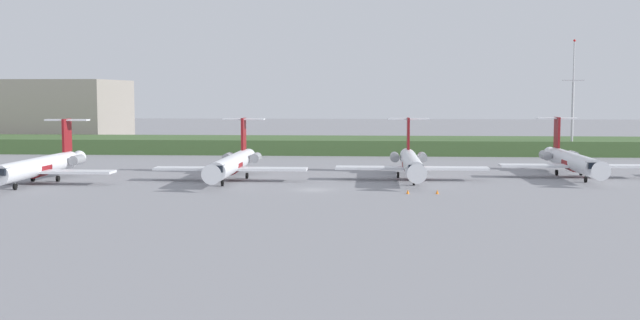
{
  "coord_description": "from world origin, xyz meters",
  "views": [
    {
      "loc": [
        7.77,
        -104.46,
        13.22
      ],
      "look_at": [
        0.0,
        12.23,
        3.0
      ],
      "focal_mm": 43.75,
      "sensor_mm": 36.0,
      "label": 1
    }
  ],
  "objects_px": {
    "regional_jet_second": "(40,166)",
    "regional_jet_fourth": "(411,163)",
    "safety_cone_front_marker": "(408,192)",
    "antenna_mast": "(573,108)",
    "safety_cone_mid_marker": "(437,192)",
    "regional_jet_fifth": "(572,161)",
    "regional_jet_third": "(232,163)"
  },
  "relations": [
    {
      "from": "regional_jet_fourth",
      "to": "safety_cone_mid_marker",
      "type": "xyz_separation_m",
      "value": [
        2.55,
        -17.24,
        -2.26
      ]
    },
    {
      "from": "regional_jet_fifth",
      "to": "safety_cone_mid_marker",
      "type": "xyz_separation_m",
      "value": [
        -22.76,
        -22.39,
        -2.26
      ]
    },
    {
      "from": "regional_jet_second",
      "to": "regional_jet_fourth",
      "type": "distance_m",
      "value": 54.9
    },
    {
      "from": "regional_jet_second",
      "to": "safety_cone_mid_marker",
      "type": "xyz_separation_m",
      "value": [
        56.74,
        -8.47,
        -2.26
      ]
    },
    {
      "from": "regional_jet_fourth",
      "to": "antenna_mast",
      "type": "distance_m",
      "value": 56.19
    },
    {
      "from": "antenna_mast",
      "to": "regional_jet_third",
      "type": "bearing_deg",
      "value": -143.14
    },
    {
      "from": "regional_jet_second",
      "to": "regional_jet_fourth",
      "type": "xyz_separation_m",
      "value": [
        54.19,
        8.77,
        0.0
      ]
    },
    {
      "from": "regional_jet_second",
      "to": "antenna_mast",
      "type": "xyz_separation_m",
      "value": [
        89.03,
        52.24,
        7.36
      ]
    },
    {
      "from": "safety_cone_front_marker",
      "to": "regional_jet_third",
      "type": "bearing_deg",
      "value": 150.45
    },
    {
      "from": "regional_jet_fourth",
      "to": "regional_jet_fifth",
      "type": "distance_m",
      "value": 25.83
    },
    {
      "from": "regional_jet_second",
      "to": "regional_jet_fifth",
      "type": "bearing_deg",
      "value": 9.93
    },
    {
      "from": "antenna_mast",
      "to": "safety_cone_mid_marker",
      "type": "bearing_deg",
      "value": -118.01
    },
    {
      "from": "regional_jet_fifth",
      "to": "antenna_mast",
      "type": "height_order",
      "value": "antenna_mast"
    },
    {
      "from": "regional_jet_fourth",
      "to": "safety_cone_front_marker",
      "type": "distance_m",
      "value": 17.59
    },
    {
      "from": "safety_cone_mid_marker",
      "to": "regional_jet_fifth",
      "type": "bearing_deg",
      "value": 44.53
    },
    {
      "from": "safety_cone_front_marker",
      "to": "regional_jet_second",
      "type": "bearing_deg",
      "value": 170.74
    },
    {
      "from": "regional_jet_fourth",
      "to": "regional_jet_second",
      "type": "bearing_deg",
      "value": -170.81
    },
    {
      "from": "regional_jet_fourth",
      "to": "safety_cone_front_marker",
      "type": "relative_size",
      "value": 56.36
    },
    {
      "from": "regional_jet_fifth",
      "to": "regional_jet_fourth",
      "type": "bearing_deg",
      "value": -168.49
    },
    {
      "from": "antenna_mast",
      "to": "safety_cone_mid_marker",
      "type": "xyz_separation_m",
      "value": [
        -32.29,
        -60.71,
        -9.62
      ]
    },
    {
      "from": "regional_jet_fifth",
      "to": "antenna_mast",
      "type": "bearing_deg",
      "value": 76.04
    },
    {
      "from": "regional_jet_third",
      "to": "safety_cone_mid_marker",
      "type": "distance_m",
      "value": 32.89
    },
    {
      "from": "regional_jet_second",
      "to": "safety_cone_mid_marker",
      "type": "height_order",
      "value": "regional_jet_second"
    },
    {
      "from": "regional_jet_second",
      "to": "safety_cone_front_marker",
      "type": "height_order",
      "value": "regional_jet_second"
    },
    {
      "from": "safety_cone_front_marker",
      "to": "safety_cone_mid_marker",
      "type": "height_order",
      "value": "same"
    },
    {
      "from": "regional_jet_second",
      "to": "regional_jet_fifth",
      "type": "height_order",
      "value": "same"
    },
    {
      "from": "regional_jet_third",
      "to": "safety_cone_front_marker",
      "type": "distance_m",
      "value": 29.59
    },
    {
      "from": "antenna_mast",
      "to": "safety_cone_front_marker",
      "type": "distance_m",
      "value": 71.43
    },
    {
      "from": "regional_jet_third",
      "to": "regional_jet_fifth",
      "type": "height_order",
      "value": "same"
    },
    {
      "from": "regional_jet_third",
      "to": "antenna_mast",
      "type": "distance_m",
      "value": 77.56
    },
    {
      "from": "antenna_mast",
      "to": "safety_cone_front_marker",
      "type": "xyz_separation_m",
      "value": [
        -36.11,
        -60.87,
        -9.62
      ]
    },
    {
      "from": "regional_jet_third",
      "to": "regional_jet_fourth",
      "type": "bearing_deg",
      "value": 6.03
    }
  ]
}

